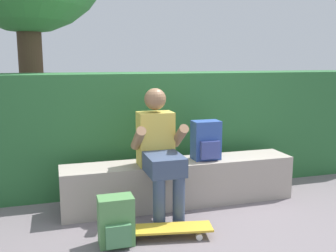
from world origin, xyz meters
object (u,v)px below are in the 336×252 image
(bench_main, at_px, (180,182))
(skateboard_near_person, at_px, (165,229))
(person_skater, at_px, (159,148))
(backpack_on_ground, at_px, (116,222))
(backpack_on_bench, at_px, (206,141))

(bench_main, xyz_separation_m, skateboard_near_person, (-0.37, -0.69, -0.15))
(person_skater, bearing_deg, skateboard_near_person, -100.60)
(bench_main, relative_size, backpack_on_ground, 5.98)
(bench_main, distance_m, person_skater, 0.55)
(bench_main, height_order, backpack_on_ground, bench_main)
(person_skater, relative_size, skateboard_near_person, 1.47)
(skateboard_near_person, bearing_deg, bench_main, 62.03)
(bench_main, height_order, person_skater, person_skater)
(bench_main, bearing_deg, person_skater, -143.38)
(bench_main, bearing_deg, skateboard_near_person, -117.97)
(backpack_on_bench, distance_m, backpack_on_ground, 1.34)
(bench_main, xyz_separation_m, person_skater, (-0.28, -0.21, 0.43))
(person_skater, height_order, backpack_on_ground, person_skater)
(bench_main, distance_m, skateboard_near_person, 0.80)
(person_skater, distance_m, skateboard_near_person, 0.76)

